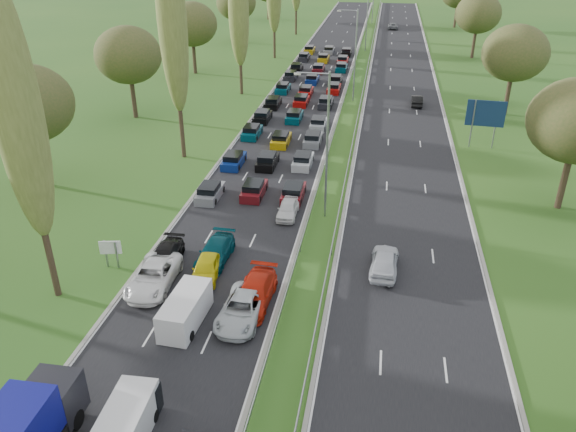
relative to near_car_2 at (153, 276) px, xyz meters
The scene contains 23 objects.
ground 50.11m from the near_car_2, 78.35° to the left, with size 260.00×260.00×0.00m, color #26541A.
near_carriageway 51.68m from the near_car_2, 86.26° to the left, with size 10.50×215.00×0.04m, color black.
far_carriageway 54.26m from the near_car_2, 71.88° to the left, with size 10.50×215.00×0.04m, color black.
central_reservation 52.55m from the near_car_2, 78.90° to the left, with size 2.36×215.00×0.32m.
lamp_columns 48.42m from the near_car_2, 77.86° to the left, with size 0.18×140.18×12.00m.
poplar_row 39.43m from the near_car_2, 98.97° to the left, with size 2.80×127.80×22.44m.
woodland_left 36.33m from the near_car_2, 117.33° to the left, with size 8.00×166.00×11.10m.
woodland_right 46.92m from the near_car_2, 50.34° to the left, with size 8.00×153.00×11.10m.
traffic_queue_fill 46.58m from the near_car_2, 85.88° to the left, with size 9.11×68.75×0.80m.
near_car_2 is the anchor object (origin of this frame).
near_car_3 2.78m from the near_car_2, 95.39° to the left, with size 1.85×4.55×1.32m, color black.
near_car_7 4.91m from the near_car_2, 50.40° to the left, with size 2.00×4.92×1.43m, color #043B46.
near_car_8 3.57m from the near_car_2, 27.64° to the left, with size 1.75×4.35×1.48m, color #D3C70E.
near_car_10 7.06m from the near_car_2, 20.07° to the right, with size 2.44×5.29×1.47m, color #B5BDC0.
near_car_11 7.08m from the near_car_2, ahead, with size 2.15×5.30×1.54m, color #B41D0B.
near_car_12 13.59m from the near_car_2, 58.59° to the left, with size 1.58×3.92×1.33m, color silver.
far_car_0 15.74m from the near_car_2, 16.43° to the left, with size 1.87×4.65×1.58m, color silver.
far_car_1 49.87m from the near_car_2, 68.00° to the left, with size 1.44×4.12×1.36m, color black.
far_car_2 110.34m from the near_car_2, 82.09° to the left, with size 2.24×4.86×1.35m, color slate.
white_van_front 12.72m from the near_car_2, 73.75° to the right, with size 1.88×4.78×1.92m.
white_van_rear 4.66m from the near_car_2, 43.18° to the right, with size 1.84×4.70×1.89m.
info_sign 4.21m from the near_car_2, 154.82° to the left, with size 1.49×0.43×2.10m.
direction_sign 40.04m from the near_car_2, 51.22° to the left, with size 4.00×0.42×5.20m.
Camera 1 is at (8.45, 1.69, 21.49)m, focal length 35.00 mm.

